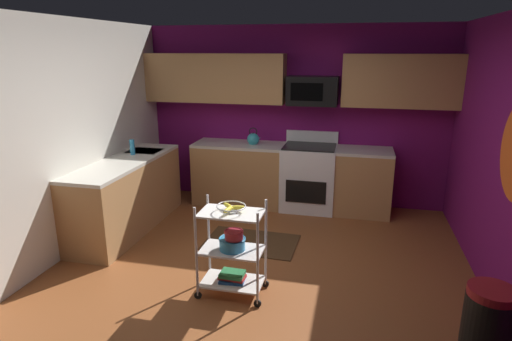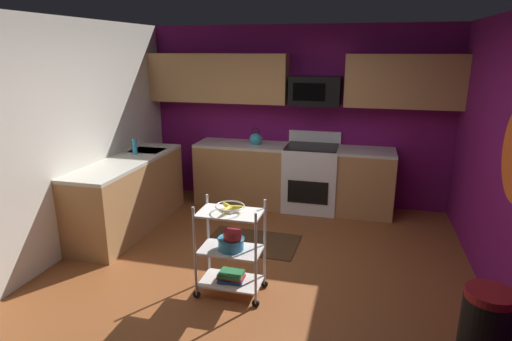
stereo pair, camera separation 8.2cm
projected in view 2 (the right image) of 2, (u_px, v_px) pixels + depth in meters
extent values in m
cube|color=brown|center=(256.00, 278.00, 4.40)|extent=(4.40, 4.80, 0.04)
cube|color=#6B1156|center=(297.00, 116.00, 6.30)|extent=(4.52, 0.06, 2.60)
cube|color=silver|center=(56.00, 142.00, 4.57)|extent=(0.06, 4.80, 2.60)
cube|color=#B27F4C|center=(292.00, 178.00, 6.23)|extent=(2.86, 0.60, 0.88)
cube|color=beige|center=(293.00, 147.00, 6.10)|extent=(2.86, 0.60, 0.04)
cube|color=#B27F4C|center=(129.00, 196.00, 5.49)|extent=(0.60, 1.98, 0.88)
cube|color=beige|center=(126.00, 161.00, 5.36)|extent=(0.60, 1.98, 0.04)
cube|color=#B7BABC|center=(148.00, 156.00, 5.88)|extent=(0.44, 0.36, 0.16)
cube|color=white|center=(311.00, 178.00, 6.16)|extent=(0.76, 0.64, 0.92)
cube|color=black|center=(308.00, 192.00, 5.89)|extent=(0.56, 0.01, 0.32)
cube|color=white|center=(315.00, 137.00, 6.28)|extent=(0.76, 0.06, 0.18)
cube|color=black|center=(312.00, 147.00, 6.03)|extent=(0.72, 0.60, 0.02)
cube|color=#B27F4C|center=(218.00, 78.00, 6.25)|extent=(2.08, 0.33, 0.70)
cube|color=#B27F4C|center=(404.00, 81.00, 5.62)|extent=(1.52, 0.33, 0.70)
cube|color=black|center=(315.00, 91.00, 5.92)|extent=(0.70, 0.38, 0.40)
cube|color=black|center=(309.00, 92.00, 5.75)|extent=(0.44, 0.01, 0.24)
cylinder|color=silver|center=(195.00, 252.00, 3.88)|extent=(0.02, 0.02, 0.88)
cylinder|color=black|center=(197.00, 295.00, 4.00)|extent=(0.07, 0.02, 0.07)
cylinder|color=silver|center=(256.00, 260.00, 3.74)|extent=(0.02, 0.02, 0.88)
cylinder|color=black|center=(256.00, 303.00, 3.86)|extent=(0.07, 0.02, 0.07)
cylinder|color=silver|center=(208.00, 237.00, 4.20)|extent=(0.02, 0.02, 0.88)
cylinder|color=black|center=(210.00, 276.00, 4.32)|extent=(0.07, 0.02, 0.07)
cylinder|color=silver|center=(265.00, 243.00, 4.06)|extent=(0.02, 0.02, 0.88)
cylinder|color=black|center=(264.00, 284.00, 4.19)|extent=(0.07, 0.02, 0.07)
cube|color=silver|center=(231.00, 281.00, 4.07)|extent=(0.58, 0.35, 0.02)
cube|color=silver|center=(231.00, 250.00, 3.98)|extent=(0.58, 0.35, 0.02)
cube|color=silver|center=(230.00, 213.00, 3.88)|extent=(0.58, 0.35, 0.02)
torus|color=silver|center=(230.00, 206.00, 3.86)|extent=(0.27, 0.27, 0.01)
cylinder|color=silver|center=(230.00, 211.00, 3.87)|extent=(0.12, 0.12, 0.02)
ellipsoid|color=yellow|center=(235.00, 207.00, 3.87)|extent=(0.17, 0.09, 0.04)
ellipsoid|color=yellow|center=(227.00, 206.00, 3.90)|extent=(0.15, 0.14, 0.04)
ellipsoid|color=yellow|center=(227.00, 209.00, 3.82)|extent=(0.08, 0.17, 0.04)
cylinder|color=#338CBF|center=(231.00, 244.00, 3.96)|extent=(0.24, 0.24, 0.11)
torus|color=#338CBF|center=(231.00, 238.00, 3.95)|extent=(0.25, 0.25, 0.01)
cylinder|color=maroon|center=(233.00, 235.00, 3.91)|extent=(0.17, 0.17, 0.08)
torus|color=maroon|center=(232.00, 231.00, 3.90)|extent=(0.18, 0.18, 0.01)
cube|color=#1E4C8C|center=(231.00, 279.00, 4.06)|extent=(0.25, 0.20, 0.03)
cube|color=#B22626|center=(231.00, 277.00, 4.06)|extent=(0.26, 0.16, 0.03)
cube|color=#26723F|center=(231.00, 274.00, 4.05)|extent=(0.23, 0.18, 0.04)
sphere|color=teal|center=(256.00, 139.00, 6.21)|extent=(0.18, 0.18, 0.18)
sphere|color=black|center=(256.00, 133.00, 6.19)|extent=(0.03, 0.03, 0.03)
cone|color=teal|center=(261.00, 138.00, 6.19)|extent=(0.09, 0.04, 0.06)
torus|color=black|center=(256.00, 132.00, 6.18)|extent=(0.12, 0.01, 0.12)
cylinder|color=#2D8CBF|center=(135.00, 147.00, 5.62)|extent=(0.06, 0.06, 0.20)
cylinder|color=black|center=(484.00, 336.00, 3.02)|extent=(0.34, 0.34, 0.60)
cylinder|color=maroon|center=(491.00, 295.00, 2.93)|extent=(0.33, 0.33, 0.06)
cube|color=#472D19|center=(252.00, 242.00, 5.16)|extent=(1.12, 0.74, 0.01)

